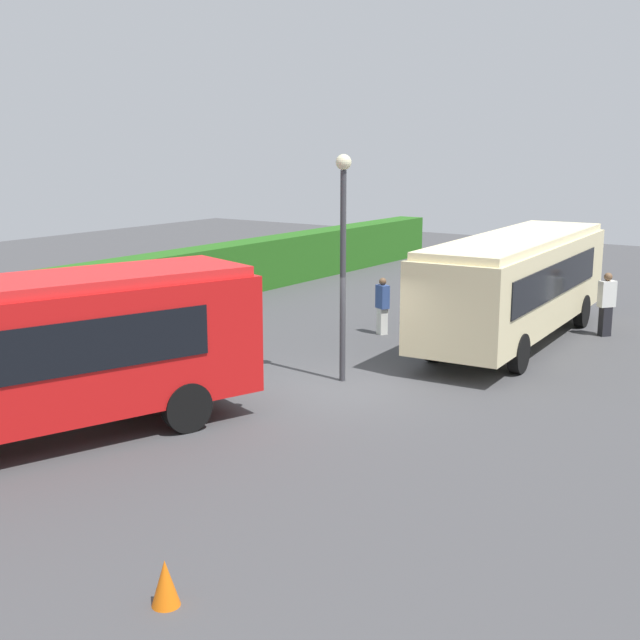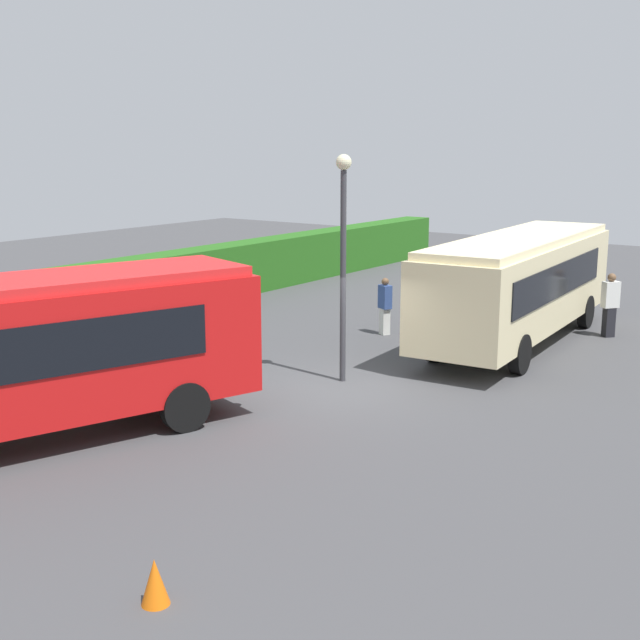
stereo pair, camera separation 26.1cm
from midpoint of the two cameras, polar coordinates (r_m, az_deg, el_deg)
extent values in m
plane|color=#424244|center=(19.44, 0.78, -4.72)|extent=(64.00, 64.00, 0.00)
cube|color=red|center=(16.40, -20.08, -2.30)|extent=(9.35, 5.11, 2.39)
cube|color=red|center=(16.14, -20.41, 2.16)|extent=(9.03, 4.85, 0.20)
cube|color=black|center=(15.15, -19.95, -2.30)|extent=(6.72, 2.32, 0.96)
cube|color=black|center=(18.10, -6.25, 0.59)|extent=(0.65, 1.81, 1.00)
cube|color=silver|center=(17.97, -6.30, 2.87)|extent=(0.45, 1.22, 0.28)
cylinder|color=black|center=(18.61, -12.44, -4.17)|extent=(1.04, 0.59, 1.00)
cylinder|color=black|center=(16.77, -9.43, -5.83)|extent=(1.04, 0.59, 1.00)
sphere|color=silver|center=(18.90, -7.12, -2.47)|extent=(0.22, 0.22, 0.22)
sphere|color=silver|center=(17.83, -5.09, -3.30)|extent=(0.22, 0.22, 0.22)
cube|color=beige|center=(24.17, 12.84, 2.41)|extent=(10.08, 3.08, 2.28)
cube|color=#F8E8B2|center=(24.00, 12.97, 5.33)|extent=(9.77, 2.87, 0.20)
cube|color=black|center=(24.25, 9.87, 3.22)|extent=(7.74, 0.54, 0.91)
cube|color=black|center=(23.50, 15.50, 2.68)|extent=(7.74, 0.54, 0.91)
cube|color=black|center=(28.87, 15.97, 4.31)|extent=(0.17, 2.00, 0.96)
cube|color=silver|center=(28.79, 16.05, 5.67)|extent=(0.13, 1.34, 0.28)
cylinder|color=black|center=(27.60, 12.52, 1.07)|extent=(1.02, 0.34, 1.00)
cylinder|color=black|center=(27.00, 17.03, 0.59)|extent=(1.02, 0.34, 1.00)
cylinder|color=black|center=(21.96, 7.39, -1.51)|extent=(1.02, 0.34, 1.00)
cylinder|color=black|center=(21.20, 12.95, -2.21)|extent=(1.02, 0.34, 1.00)
sphere|color=silver|center=(29.21, 14.59, 2.36)|extent=(0.22, 0.22, 0.22)
sphere|color=silver|center=(28.87, 17.14, 2.10)|extent=(0.22, 0.22, 0.22)
cube|color=silver|center=(24.92, 3.92, -0.08)|extent=(0.33, 0.33, 0.79)
cube|color=#334C8C|center=(24.78, 3.95, 1.59)|extent=(0.41, 0.46, 0.69)
sphere|color=brown|center=(24.70, 3.96, 2.62)|extent=(0.22, 0.22, 0.22)
cube|color=black|center=(25.97, 18.45, -0.08)|extent=(0.39, 0.38, 0.87)
cube|color=silver|center=(25.82, 18.57, 1.69)|extent=(0.54, 0.50, 0.76)
sphere|color=brown|center=(25.74, 18.64, 2.78)|extent=(0.24, 0.24, 0.24)
cube|color=#245D19|center=(26.03, -17.93, 1.12)|extent=(44.00, 1.25, 1.89)
cone|color=orange|center=(10.97, -11.12, -17.05)|extent=(0.36, 0.36, 0.60)
cylinder|color=#38383D|center=(19.61, 1.18, 2.85)|extent=(0.14, 0.14, 4.95)
sphere|color=beige|center=(19.37, 1.21, 10.63)|extent=(0.36, 0.36, 0.36)
camera|label=1|loc=(0.13, -90.38, -0.08)|focal=47.32mm
camera|label=2|loc=(0.13, 89.62, 0.08)|focal=47.32mm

